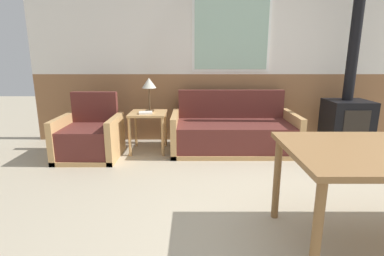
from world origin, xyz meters
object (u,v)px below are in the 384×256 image
at_px(side_table, 149,119).
at_px(wood_stove, 349,110).
at_px(armchair, 91,138).
at_px(couch, 235,134).
at_px(table_lamp, 150,85).

xyz_separation_m(side_table, wood_stove, (2.91, 0.03, 0.14)).
height_order(armchair, side_table, armchair).
bearing_deg(wood_stove, side_table, -179.45).
distance_m(couch, wood_stove, 1.69).
bearing_deg(couch, side_table, -179.38).
xyz_separation_m(side_table, table_lamp, (0.02, 0.09, 0.50)).
xyz_separation_m(armchair, wood_stove, (3.68, 0.30, 0.35)).
bearing_deg(side_table, wood_stove, 0.55).
bearing_deg(wood_stove, couch, -179.49).
height_order(couch, armchair, armchair).
xyz_separation_m(couch, side_table, (-1.25, -0.01, 0.22)).
distance_m(armchair, wood_stove, 3.71).
bearing_deg(table_lamp, side_table, -101.41).
xyz_separation_m(armchair, side_table, (0.78, 0.27, 0.21)).
relative_size(armchair, wood_stove, 0.35).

